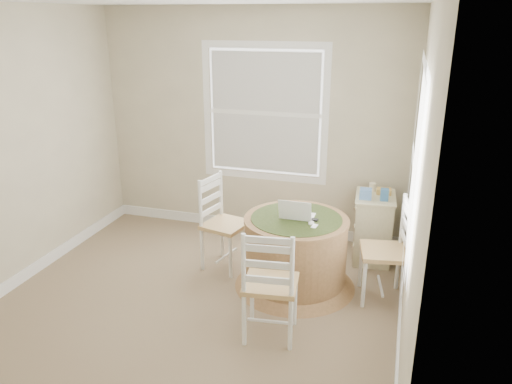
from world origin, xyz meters
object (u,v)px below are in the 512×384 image
(chair_near, at_px, (271,283))
(corner_chest, at_px, (373,228))
(chair_right, at_px, (384,251))
(chair_left, at_px, (226,224))
(laptop, at_px, (297,215))
(round_table, at_px, (296,249))

(chair_near, bearing_deg, corner_chest, -119.52)
(chair_near, xyz_separation_m, chair_right, (0.83, 0.85, 0.00))
(chair_left, xyz_separation_m, chair_near, (0.75, -1.01, 0.00))
(chair_left, xyz_separation_m, corner_chest, (1.44, 0.62, -0.11))
(chair_near, xyz_separation_m, laptop, (0.02, 0.86, 0.26))
(chair_right, relative_size, laptop, 3.08)
(corner_chest, bearing_deg, round_table, -134.01)
(chair_left, height_order, laptop, chair_left)
(chair_left, height_order, corner_chest, chair_left)
(laptop, bearing_deg, round_table, 86.12)
(chair_right, distance_m, laptop, 0.85)
(chair_near, height_order, laptop, chair_near)
(chair_right, height_order, corner_chest, chair_right)
(corner_chest, bearing_deg, chair_right, -83.39)
(chair_left, relative_size, chair_right, 1.00)
(chair_left, xyz_separation_m, laptop, (0.77, -0.16, 0.26))
(chair_near, relative_size, corner_chest, 1.32)
(chair_near, xyz_separation_m, corner_chest, (0.68, 1.63, -0.11))
(chair_right, bearing_deg, round_table, -99.48)
(chair_near, distance_m, chair_right, 1.19)
(chair_right, bearing_deg, chair_near, -54.23)
(chair_right, xyz_separation_m, laptop, (-0.81, 0.01, 0.26))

